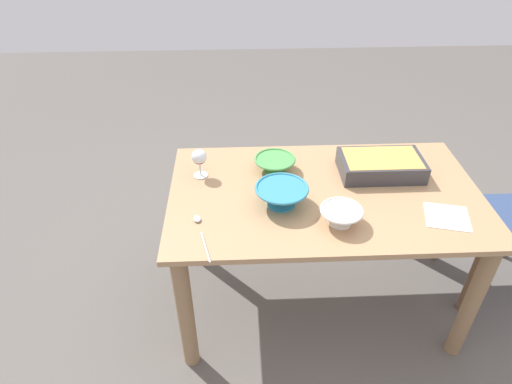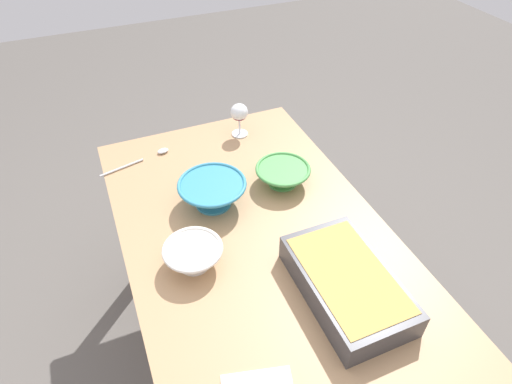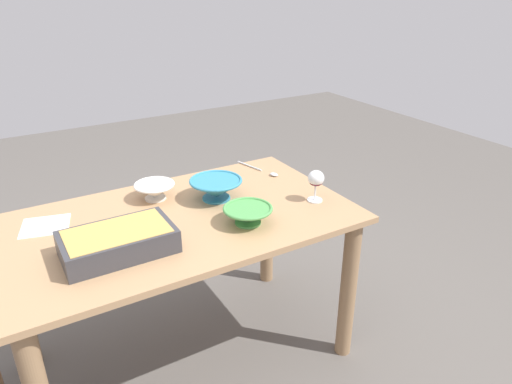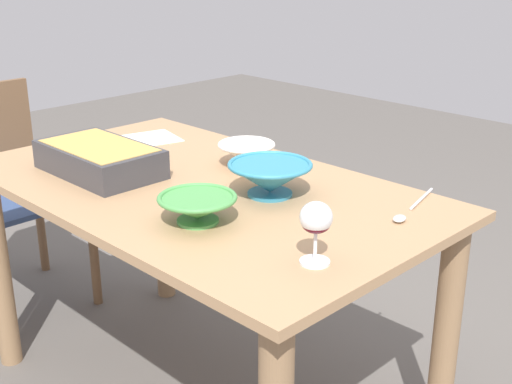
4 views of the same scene
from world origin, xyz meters
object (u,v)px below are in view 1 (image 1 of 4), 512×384
object	(u,v)px
mixing_bowl	(282,195)
small_bowl	(275,163)
dining_table	(323,215)
serving_spoon	(200,229)
napkin	(447,217)
casserole_dish	(381,165)
serving_bowl	(341,215)
wine_glass	(199,159)

from	to	relation	value
mixing_bowl	small_bowl	world-z (taller)	mixing_bowl
dining_table	serving_spoon	bearing A→B (deg)	23.13
mixing_bowl	napkin	distance (m)	0.69
casserole_dish	serving_bowl	bearing A→B (deg)	53.88
mixing_bowl	serving_bowl	world-z (taller)	mixing_bowl
serving_bowl	mixing_bowl	bearing A→B (deg)	-30.46
napkin	serving_bowl	bearing A→B (deg)	2.35
casserole_dish	serving_bowl	size ratio (longest dim) A/B	2.18
small_bowl	napkin	bearing A→B (deg)	151.24
mixing_bowl	serving_spoon	bearing A→B (deg)	24.06
serving_bowl	serving_spoon	xyz separation A→B (m)	(0.56, 0.02, -0.03)
dining_table	casserole_dish	size ratio (longest dim) A/B	3.64
small_bowl	serving_spoon	distance (m)	0.53
wine_glass	napkin	world-z (taller)	wine_glass
small_bowl	napkin	size ratio (longest dim) A/B	1.11
dining_table	wine_glass	size ratio (longest dim) A/B	9.95
mixing_bowl	serving_bowl	distance (m)	0.26
serving_spoon	casserole_dish	bearing A→B (deg)	-155.81
serving_bowl	serving_spoon	distance (m)	0.57
mixing_bowl	napkin	bearing A→B (deg)	170.35
casserole_dish	dining_table	bearing A→B (deg)	26.18
dining_table	serving_spoon	xyz separation A→B (m)	(0.54, 0.23, 0.14)
wine_glass	casserole_dish	distance (m)	0.84
wine_glass	casserole_dish	bearing A→B (deg)	179.07
small_bowl	serving_bowl	bearing A→B (deg)	120.80
serving_bowl	serving_spoon	bearing A→B (deg)	1.72
dining_table	small_bowl	size ratio (longest dim) A/B	7.13
wine_glass	serving_spoon	distance (m)	0.39
wine_glass	napkin	distance (m)	1.09
serving_bowl	wine_glass	bearing A→B (deg)	-32.09
serving_spoon	small_bowl	bearing A→B (deg)	-128.65
wine_glass	serving_bowl	size ratio (longest dim) A/B	0.80
casserole_dish	small_bowl	bearing A→B (deg)	-4.96
serving_spoon	mixing_bowl	bearing A→B (deg)	-155.94
dining_table	napkin	distance (m)	0.53
small_bowl	wine_glass	bearing A→B (deg)	4.80
casserole_dish	serving_bowl	world-z (taller)	casserole_dish
napkin	mixing_bowl	bearing A→B (deg)	-9.65
dining_table	wine_glass	xyz separation A→B (m)	(0.56, -0.15, 0.23)
mixing_bowl	serving_bowl	bearing A→B (deg)	149.54
dining_table	serving_bowl	world-z (taller)	serving_bowl
wine_glass	small_bowl	bearing A→B (deg)	-175.20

